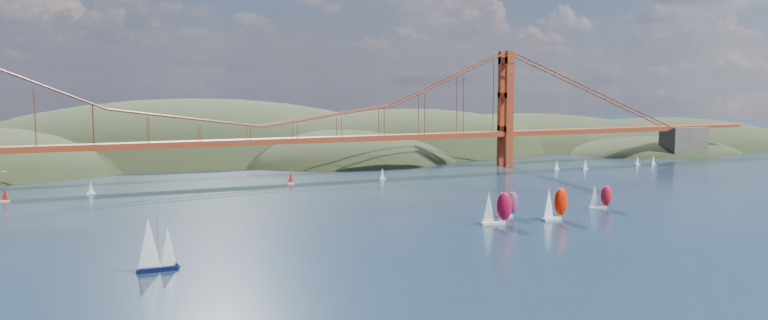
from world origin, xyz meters
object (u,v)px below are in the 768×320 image
(racer_1, at_px, (555,203))
(racer_2, at_px, (600,196))
(racer_0, at_px, (496,207))
(racer_rwb, at_px, (507,204))
(sloop_navy, at_px, (155,245))

(racer_1, height_order, racer_2, racer_1)
(racer_0, distance_m, racer_1, 19.65)
(racer_1, distance_m, racer_2, 27.27)
(racer_0, distance_m, racer_2, 45.90)
(racer_2, height_order, racer_rwb, racer_2)
(sloop_navy, relative_size, racer_2, 1.51)
(racer_2, bearing_deg, racer_rwb, -161.64)
(racer_0, bearing_deg, racer_1, 6.06)
(sloop_navy, height_order, racer_rwb, sloop_navy)
(sloop_navy, xyz_separation_m, racer_1, (115.08, 15.05, -0.66))
(racer_0, relative_size, racer_rwb, 1.24)
(racer_1, relative_size, racer_2, 1.25)
(sloop_navy, bearing_deg, racer_1, 6.70)
(racer_2, bearing_deg, racer_0, -150.17)
(racer_0, xyz_separation_m, racer_2, (44.90, 9.52, -0.97))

